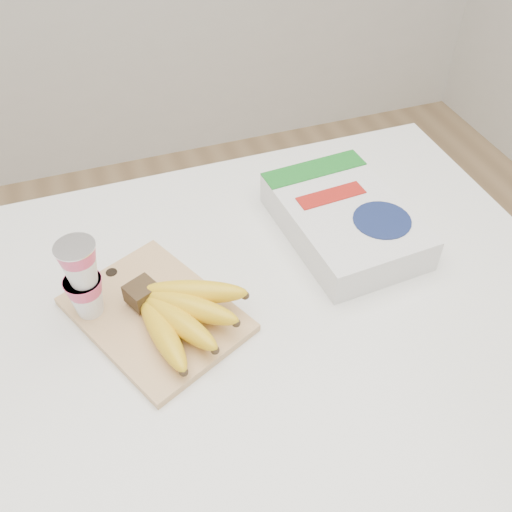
% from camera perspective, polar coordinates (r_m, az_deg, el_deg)
% --- Properties ---
extents(room, '(4.00, 4.00, 4.00)m').
position_cam_1_polar(room, '(0.70, -8.01, 10.70)').
color(room, tan).
rests_on(room, ground).
extents(table, '(1.33, 0.89, 1.00)m').
position_cam_1_polar(table, '(1.36, -4.30, -20.61)').
color(table, white).
rests_on(table, ground).
extents(cutting_board, '(0.31, 0.35, 0.01)m').
position_cam_1_polar(cutting_board, '(0.96, -10.02, -5.75)').
color(cutting_board, tan).
rests_on(cutting_board, table).
extents(bananas, '(0.20, 0.21, 0.07)m').
position_cam_1_polar(bananas, '(0.91, -7.71, -5.55)').
color(bananas, '#382816').
rests_on(bananas, cutting_board).
extents(yogurt_stack, '(0.07, 0.07, 0.15)m').
position_cam_1_polar(yogurt_stack, '(0.92, -16.98, -2.10)').
color(yogurt_stack, white).
rests_on(yogurt_stack, cutting_board).
extents(cereal_box, '(0.23, 0.32, 0.07)m').
position_cam_1_polar(cereal_box, '(1.09, 8.82, 3.62)').
color(cereal_box, silver).
rests_on(cereal_box, table).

